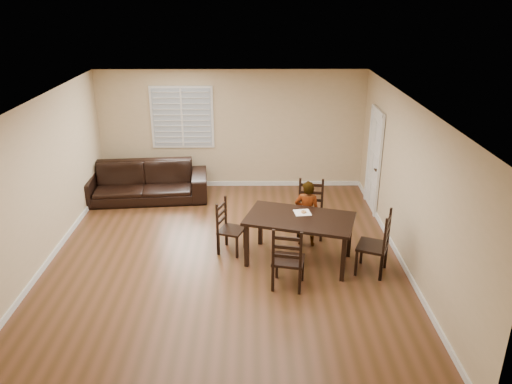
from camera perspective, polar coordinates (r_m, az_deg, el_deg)
ground at (r=8.65m, az=-3.53°, el=-7.72°), size 7.00×7.00×0.00m
room at (r=8.07m, az=-3.52°, el=4.10°), size 6.04×7.04×2.72m
dining_table at (r=8.29m, az=5.02°, el=-3.45°), size 1.96×1.45×0.82m
chair_near at (r=9.39m, az=6.23°, el=-1.97°), size 0.53×0.50×1.07m
chair_far at (r=7.61m, az=3.59°, el=-8.10°), size 0.55×0.53×1.05m
chair_left at (r=8.75m, az=-3.53°, el=-4.13°), size 0.53×0.54×0.96m
chair_right at (r=8.26m, az=14.07°, el=-6.04°), size 0.61×0.63×1.09m
child at (r=8.91m, az=5.84°, el=-2.45°), size 0.50×0.38×1.23m
napkin at (r=8.43m, az=5.32°, el=-2.35°), size 0.30×0.30×0.00m
donut at (r=8.42m, az=5.47°, el=-2.25°), size 0.09×0.09×0.03m
sofa at (r=11.16m, az=-12.72°, el=1.13°), size 2.83×1.32×0.80m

